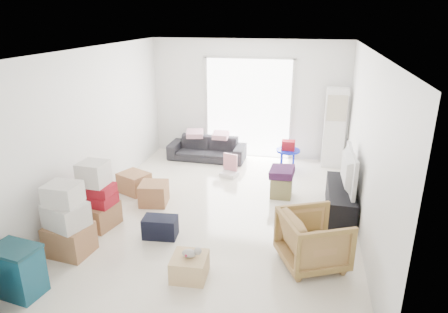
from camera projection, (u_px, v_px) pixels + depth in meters
room_shell at (220, 136)px, 6.43m from camera, size 4.98×6.48×3.18m
sliding_door at (248, 104)px, 9.20m from camera, size 2.10×0.04×2.33m
ac_tower at (334, 128)px, 8.64m from camera, size 0.45×0.30×1.75m
tv_console at (340, 200)px, 6.75m from camera, size 0.43×1.43×0.48m
television at (342, 183)px, 6.64m from camera, size 0.69×1.15×0.15m
sofa at (207, 145)px, 9.24m from camera, size 1.77×0.55×0.69m
pillow_left at (195, 128)px, 9.16m from camera, size 0.40×0.34×0.11m
pillow_right at (221, 129)px, 9.04m from camera, size 0.36×0.29×0.12m
armchair at (313, 237)px, 5.30m from camera, size 1.02×1.05×0.83m
storage_bins at (18, 271)px, 4.76m from camera, size 0.61×0.47×0.64m
box_stack_a at (67, 223)px, 5.53m from camera, size 0.64×0.58×1.07m
box_stack_b at (97, 199)px, 6.27m from camera, size 0.63×0.63×1.08m
box_stack_c at (134, 183)px, 7.57m from camera, size 0.66×0.62×0.38m
loose_box at (154, 193)px, 7.10m from camera, size 0.53×0.53×0.39m
duffel_bag at (160, 227)px, 6.05m from camera, size 0.53×0.35×0.32m
ottoman at (281, 187)px, 7.39m from camera, size 0.39×0.39×0.38m
blanket at (282, 174)px, 7.30m from camera, size 0.46×0.46×0.14m
kids_table at (288, 149)px, 8.61m from camera, size 0.52×0.52×0.65m
toy_walker at (230, 170)px, 8.37m from camera, size 0.40×0.38×0.45m
wood_crate at (190, 267)px, 5.13m from camera, size 0.47×0.47×0.30m
plush_bunny at (191, 253)px, 5.06m from camera, size 0.25×0.16×0.13m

